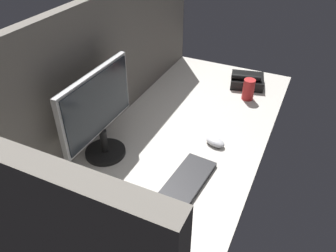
{
  "coord_description": "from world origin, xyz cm",
  "views": [
    {
      "loc": [
        -114.48,
        -49.98,
        97.73
      ],
      "look_at": [
        -8.99,
        0.0,
        14.0
      ],
      "focal_mm": 35.61,
      "sensor_mm": 36.0,
      "label": 1
    }
  ],
  "objects_px": {
    "monitor": "(98,111)",
    "mug_red_plastic": "(249,89)",
    "mouse": "(215,142)",
    "desk_phone": "(247,81)",
    "mug_ceramic_white": "(104,228)",
    "keyboard": "(183,186)"
  },
  "relations": [
    {
      "from": "mug_ceramic_white",
      "to": "desk_phone",
      "type": "xyz_separation_m",
      "value": [
        1.27,
        -0.16,
        -0.01
      ]
    },
    {
      "from": "keyboard",
      "to": "mug_ceramic_white",
      "type": "height_order",
      "value": "mug_ceramic_white"
    },
    {
      "from": "monitor",
      "to": "mug_red_plastic",
      "type": "xyz_separation_m",
      "value": [
        0.75,
        -0.46,
        -0.16
      ]
    },
    {
      "from": "mug_red_plastic",
      "to": "mug_ceramic_white",
      "type": "distance_m",
      "value": 1.14
    },
    {
      "from": "mug_red_plastic",
      "to": "desk_phone",
      "type": "relative_size",
      "value": 0.54
    },
    {
      "from": "monitor",
      "to": "mug_red_plastic",
      "type": "distance_m",
      "value": 0.89
    },
    {
      "from": "monitor",
      "to": "mouse",
      "type": "bearing_deg",
      "value": -58.06
    },
    {
      "from": "mug_red_plastic",
      "to": "monitor",
      "type": "bearing_deg",
      "value": 148.12
    },
    {
      "from": "mouse",
      "to": "mug_ceramic_white",
      "type": "xyz_separation_m",
      "value": [
        -0.64,
        0.18,
        0.03
      ]
    },
    {
      "from": "mouse",
      "to": "desk_phone",
      "type": "xyz_separation_m",
      "value": [
        0.63,
        0.01,
        0.01
      ]
    },
    {
      "from": "monitor",
      "to": "mug_ceramic_white",
      "type": "bearing_deg",
      "value": -145.37
    },
    {
      "from": "monitor",
      "to": "mug_ceramic_white",
      "type": "relative_size",
      "value": 3.85
    },
    {
      "from": "monitor",
      "to": "mouse",
      "type": "height_order",
      "value": "monitor"
    },
    {
      "from": "monitor",
      "to": "mug_ceramic_white",
      "type": "distance_m",
      "value": 0.49
    },
    {
      "from": "mug_ceramic_white",
      "to": "desk_phone",
      "type": "height_order",
      "value": "mug_ceramic_white"
    },
    {
      "from": "mug_red_plastic",
      "to": "desk_phone",
      "type": "bearing_deg",
      "value": 15.97
    },
    {
      "from": "mug_red_plastic",
      "to": "mug_ceramic_white",
      "type": "height_order",
      "value": "mug_red_plastic"
    },
    {
      "from": "mouse",
      "to": "desk_phone",
      "type": "relative_size",
      "value": 0.43
    },
    {
      "from": "keyboard",
      "to": "desk_phone",
      "type": "height_order",
      "value": "desk_phone"
    },
    {
      "from": "keyboard",
      "to": "desk_phone",
      "type": "bearing_deg",
      "value": 3.88
    },
    {
      "from": "mug_ceramic_white",
      "to": "keyboard",
      "type": "bearing_deg",
      "value": -24.84
    },
    {
      "from": "keyboard",
      "to": "mouse",
      "type": "bearing_deg",
      "value": -0.08
    }
  ]
}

